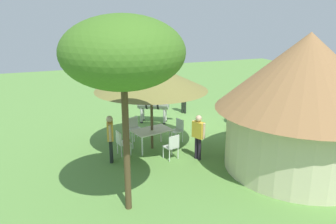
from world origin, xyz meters
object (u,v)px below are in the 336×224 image
patio_chair_near_hut (122,142)px  patio_chair_east_end (178,129)px  thatched_hut (304,98)px  guest_behind_table (198,133)px  zebra_by_umbrella (254,103)px  patio_chair_near_lawn (172,145)px  standing_watcher (184,94)px  patio_dining_table (152,132)px  shade_umbrella (151,77)px  zebra_nearest_camera (155,102)px  patio_chair_west_end (134,127)px  acacia_tree_behind_hut (123,53)px  guest_beside_umbrella (110,135)px

patio_chair_near_hut → patio_chair_east_end: bearing=93.1°
thatched_hut → patio_chair_east_end: bearing=-53.0°
patio_chair_east_end → guest_behind_table: bearing=164.6°
guest_behind_table → zebra_by_umbrella: size_ratio=0.92×
patio_chair_near_lawn → standing_watcher: (-2.66, -4.97, 0.49)m
patio_dining_table → patio_chair_near_lawn: (-0.34, 1.19, -0.13)m
shade_umbrella → guest_behind_table: 2.62m
patio_chair_east_end → zebra_nearest_camera: size_ratio=0.48×
patio_dining_table → patio_chair_west_end: bearing=-73.7°
standing_watcher → acacia_tree_behind_hut: (4.89, 7.41, 3.08)m
patio_chair_near_hut → zebra_nearest_camera: (-2.35, -3.12, 0.45)m
thatched_hut → shade_umbrella: size_ratio=1.35×
acacia_tree_behind_hut → zebra_nearest_camera: bearing=-114.8°
guest_beside_umbrella → standing_watcher: bearing=145.1°
guest_beside_umbrella → standing_watcher: size_ratio=1.00×
patio_chair_east_end → patio_chair_near_hut: size_ratio=1.00×
zebra_nearest_camera → patio_chair_near_lawn: bearing=18.7°
patio_chair_east_end → patio_chair_west_end: (1.54, -0.86, 0.00)m
thatched_hut → patio_chair_east_end: thatched_hut is taller
patio_dining_table → guest_behind_table: guest_behind_table is taller
patio_chair_east_end → patio_chair_west_end: same height
zebra_by_umbrella → patio_chair_near_lawn: bearing=-24.4°
patio_chair_east_end → thatched_hut: bearing=-158.2°
thatched_hut → guest_behind_table: bearing=-33.3°
thatched_hut → acacia_tree_behind_hut: acacia_tree_behind_hut is taller
acacia_tree_behind_hut → patio_chair_west_end: bearing=-107.8°
guest_behind_table → zebra_by_umbrella: bearing=-82.3°
patio_chair_west_end → standing_watcher: size_ratio=0.54×
guest_behind_table → shade_umbrella: bearing=15.3°
guest_beside_umbrella → guest_behind_table: guest_beside_umbrella is taller
patio_chair_near_lawn → zebra_nearest_camera: bearing=63.3°
patio_chair_near_lawn → zebra_by_umbrella: bearing=7.0°
guest_beside_umbrella → patio_dining_table: bearing=122.3°
patio_chair_east_end → patio_chair_near_hut: 2.47m
shade_umbrella → standing_watcher: size_ratio=2.45×
zebra_nearest_camera → zebra_by_umbrella: zebra_by_umbrella is taller
patio_chair_near_hut → acacia_tree_behind_hut: 4.99m
patio_chair_near_hut → guest_beside_umbrella: size_ratio=0.54×
thatched_hut → patio_chair_near_hut: bearing=-31.2°
patio_chair_east_end → zebra_by_umbrella: 3.96m
shade_umbrella → patio_dining_table: shade_umbrella is taller
guest_behind_table → zebra_nearest_camera: guest_behind_table is taller
zebra_nearest_camera → thatched_hut: bearing=53.8°
acacia_tree_behind_hut → patio_dining_table: bearing=-117.6°
patio_chair_near_lawn → guest_behind_table: guest_behind_table is taller
patio_chair_near_hut → guest_beside_umbrella: (0.48, 0.44, 0.49)m
patio_dining_table → zebra_by_umbrella: (-5.09, -0.81, 0.40)m
guest_behind_table → zebra_nearest_camera: 4.43m
standing_watcher → zebra_by_umbrella: (-2.09, 2.98, 0.05)m
patio_chair_east_end → zebra_by_umbrella: zebra_by_umbrella is taller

